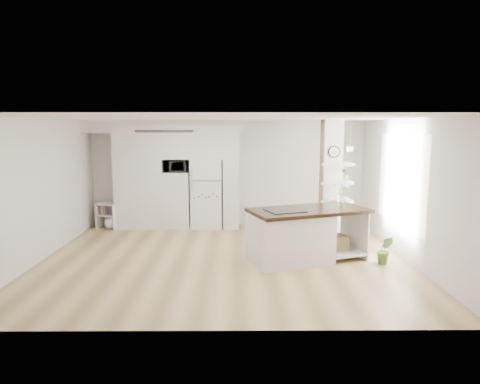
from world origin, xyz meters
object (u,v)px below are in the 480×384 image
object	(u,v)px
kitchen_island	(296,235)
bookshelf	(109,218)
refrigerator	(207,193)
floor_plant_a	(385,250)

from	to	relation	value
kitchen_island	bookshelf	distance (m)	5.10
refrigerator	kitchen_island	size ratio (longest dim) A/B	0.72
refrigerator	floor_plant_a	size ratio (longest dim) A/B	3.27
refrigerator	kitchen_island	distance (m)	3.44
bookshelf	floor_plant_a	size ratio (longest dim) A/B	1.20
bookshelf	kitchen_island	bearing A→B (deg)	-12.16
refrigerator	bookshelf	bearing A→B (deg)	-175.53
bookshelf	floor_plant_a	world-z (taller)	bookshelf
refrigerator	floor_plant_a	world-z (taller)	refrigerator
kitchen_island	bookshelf	size ratio (longest dim) A/B	3.79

